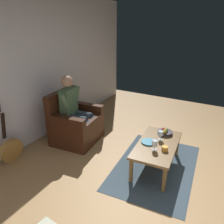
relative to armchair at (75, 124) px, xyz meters
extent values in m
plane|color=#AB804F|center=(0.23, 2.18, -0.33)|extent=(7.05, 7.05, 0.00)
cube|color=silver|center=(0.23, -0.70, 0.97)|extent=(6.28, 0.06, 2.61)
cube|color=#3B4C58|center=(0.07, 1.64, -0.33)|extent=(1.86, 1.31, 0.01)
cube|color=#351A0E|center=(0.00, 0.04, -0.13)|extent=(0.91, 0.84, 0.40)
cube|color=#351A0E|center=(-0.01, 0.10, 0.12)|extent=(0.65, 0.69, 0.10)
cube|color=#351A0E|center=(-0.36, 0.00, 0.19)|extent=(0.21, 0.76, 0.24)
cube|color=#351A0E|center=(0.35, 0.08, 0.19)|extent=(0.21, 0.76, 0.24)
cube|color=#351A0E|center=(0.03, -0.27, 0.35)|extent=(0.85, 0.21, 0.56)
cube|color=#4D6A48|center=(0.01, -0.11, 0.43)|extent=(0.37, 0.22, 0.52)
sphere|color=#A87A5B|center=(0.01, -0.11, 0.83)|extent=(0.21, 0.21, 0.21)
cylinder|color=#2C3842|center=(-0.11, 0.09, 0.18)|extent=(0.17, 0.43, 0.13)
cylinder|color=#2C3842|center=(-0.13, 0.30, -0.08)|extent=(0.13, 0.13, 0.50)
cylinder|color=#4D6A48|center=(-0.20, -0.08, 0.55)|extent=(0.21, 0.11, 0.29)
cylinder|color=#2C3842|center=(0.09, 0.11, 0.18)|extent=(0.17, 0.43, 0.13)
cylinder|color=#2C3842|center=(0.07, 0.32, -0.08)|extent=(0.13, 0.13, 0.50)
cylinder|color=#4D6A48|center=(0.21, -0.03, 0.55)|extent=(0.21, 0.11, 0.29)
cube|color=brown|center=(0.07, 1.64, 0.07)|extent=(1.12, 0.66, 0.04)
cylinder|color=brown|center=(-0.43, 1.84, -0.14)|extent=(0.06, 0.06, 0.38)
cylinder|color=brown|center=(0.54, 1.91, -0.14)|extent=(0.06, 0.06, 0.38)
cylinder|color=brown|center=(-0.40, 1.36, -0.14)|extent=(0.06, 0.06, 0.38)
cylinder|color=brown|center=(0.58, 1.44, -0.14)|extent=(0.06, 0.06, 0.38)
cylinder|color=#A97737|center=(1.07, -0.49, -0.13)|extent=(0.40, 0.17, 0.41)
cylinder|color=black|center=(1.07, -0.44, -0.11)|extent=(0.11, 0.02, 0.11)
cube|color=black|center=(1.07, -0.57, 0.29)|extent=(0.05, 0.11, 0.46)
cylinder|color=silver|center=(-0.07, 1.64, 0.09)|extent=(0.07, 0.07, 0.01)
cylinder|color=silver|center=(-0.07, 1.64, 0.13)|extent=(0.01, 0.01, 0.08)
cylinder|color=silver|center=(-0.07, 1.64, 0.21)|extent=(0.08, 0.08, 0.07)
cylinder|color=#590C19|center=(-0.07, 1.64, 0.19)|extent=(0.07, 0.07, 0.03)
cylinder|color=silver|center=(0.26, 1.65, 0.09)|extent=(0.07, 0.07, 0.01)
cylinder|color=silver|center=(0.26, 1.65, 0.13)|extent=(0.01, 0.01, 0.07)
cylinder|color=silver|center=(0.26, 1.65, 0.20)|extent=(0.08, 0.08, 0.09)
cylinder|color=#590C19|center=(0.26, 1.65, 0.18)|extent=(0.07, 0.07, 0.03)
cylinder|color=#2F272D|center=(-0.30, 1.65, 0.11)|extent=(0.24, 0.24, 0.05)
sphere|color=gold|center=(-0.24, 1.65, 0.16)|extent=(0.07, 0.07, 0.07)
sphere|color=#76A642|center=(-0.30, 1.65, 0.16)|extent=(0.07, 0.07, 0.07)
sphere|color=red|center=(-0.30, 1.62, 0.16)|extent=(0.07, 0.07, 0.07)
cylinder|color=teal|center=(0.11, 1.51, 0.10)|extent=(0.22, 0.22, 0.02)
cylinder|color=gold|center=(0.20, 1.79, 0.12)|extent=(0.09, 0.09, 0.07)
camera|label=1|loc=(3.02, 2.49, 1.88)|focal=36.21mm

